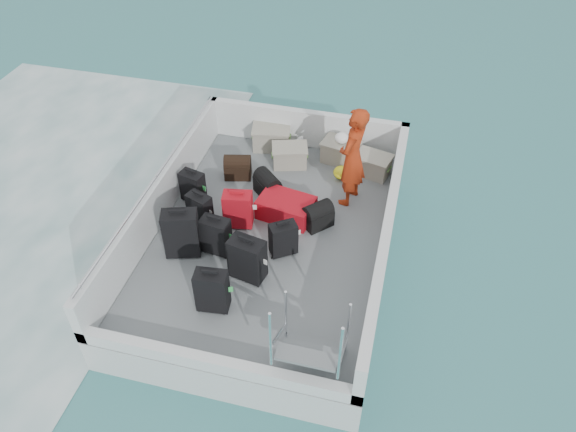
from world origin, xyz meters
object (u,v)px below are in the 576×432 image
object	(u,v)px
suitcase_5	(238,210)
crate_1	(290,156)
suitcase_3	(212,291)
suitcase_8	(286,208)
suitcase_4	(216,236)
passenger	(352,157)
suitcase_7	(283,239)
crate_2	(341,152)
suitcase_0	(182,234)
suitcase_2	(193,187)
crate_0	(271,138)
suitcase_1	(200,210)
suitcase_6	(247,259)
crate_3	(373,166)

from	to	relation	value
suitcase_5	crate_1	distance (m)	1.74
suitcase_3	suitcase_8	size ratio (longest dim) A/B	0.77
suitcase_3	suitcase_4	world-z (taller)	suitcase_3
suitcase_4	suitcase_8	distance (m)	1.28
passenger	suitcase_7	bearing A→B (deg)	-11.41
suitcase_5	passenger	bearing A→B (deg)	23.39
suitcase_3	crate_2	bearing A→B (deg)	67.72
suitcase_0	suitcase_3	distance (m)	1.14
suitcase_5	crate_2	distance (m)	2.35
suitcase_0	suitcase_4	xyz separation A→B (m)	(0.45, 0.15, -0.08)
suitcase_4	suitcase_5	size ratio (longest dim) A/B	1.01
suitcase_4	crate_2	world-z (taller)	suitcase_4
suitcase_8	crate_2	bearing A→B (deg)	-8.69
suitcase_2	suitcase_7	world-z (taller)	suitcase_7
suitcase_7	crate_0	world-z (taller)	suitcase_7
suitcase_0	suitcase_7	distance (m)	1.45
suitcase_1	crate_0	bearing A→B (deg)	99.11
suitcase_5	suitcase_6	distance (m)	1.08
suitcase_2	suitcase_5	distance (m)	0.96
suitcase_4	suitcase_5	world-z (taller)	suitcase_4
passenger	suitcase_4	bearing A→B (deg)	-30.20
crate_2	passenger	world-z (taller)	passenger
suitcase_6	crate_0	bearing A→B (deg)	111.86
suitcase_1	suitcase_8	bearing A→B (deg)	44.21
suitcase_2	suitcase_1	bearing A→B (deg)	-44.07
crate_1	suitcase_5	bearing A→B (deg)	-102.61
suitcase_2	crate_0	xyz separation A→B (m)	(0.81, 1.75, -0.08)
suitcase_4	passenger	xyz separation A→B (m)	(1.66, 1.64, 0.53)
suitcase_3	crate_1	xyz separation A→B (m)	(0.20, 3.32, -0.15)
crate_1	crate_2	world-z (taller)	crate_2
suitcase_8	suitcase_4	bearing A→B (deg)	152.48
passenger	suitcase_5	bearing A→B (deg)	-41.25
suitcase_1	suitcase_5	world-z (taller)	suitcase_5
suitcase_2	suitcase_3	distance (m)	2.26
suitcase_6	suitcase_4	bearing A→B (deg)	160.80
crate_1	crate_2	bearing A→B (deg)	20.94
suitcase_2	suitcase_6	bearing A→B (deg)	-31.49
suitcase_2	passenger	xyz separation A→B (m)	(2.41, 0.63, 0.57)
suitcase_1	suitcase_4	xyz separation A→B (m)	(0.43, -0.49, 0.02)
suitcase_5	crate_3	size ratio (longest dim) A/B	1.07
suitcase_0	suitcase_2	distance (m)	1.20
suitcase_1	suitcase_3	xyz separation A→B (m)	(0.74, -1.49, 0.04)
suitcase_8	crate_2	world-z (taller)	crate_2
suitcase_5	suitcase_2	bearing A→B (deg)	146.55
suitcase_3	suitcase_4	distance (m)	1.05
crate_1	crate_3	size ratio (longest dim) A/B	1.01
crate_2	suitcase_0	bearing A→B (deg)	-122.78
suitcase_8	crate_0	bearing A→B (deg)	32.70
suitcase_0	suitcase_5	bearing A→B (deg)	35.54
suitcase_5	crate_0	world-z (taller)	suitcase_5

